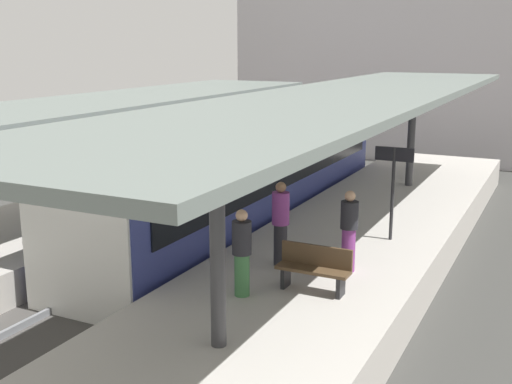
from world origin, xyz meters
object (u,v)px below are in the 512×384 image
Objects in this scene: commuter_train at (248,176)px; passenger_near_bench at (281,222)px; platform_bench at (314,267)px; passenger_far_end at (242,251)px; platform_sign at (394,172)px; passenger_mid_platform at (349,230)px.

passenger_near_bench is at bearing -56.19° from commuter_train.
passenger_far_end is at bearing -143.74° from platform_bench.
passenger_mid_platform is (-0.24, -2.49, -0.75)m from platform_sign.
passenger_far_end is (3.20, -6.54, 0.12)m from commuter_train.
passenger_near_bench is 1.41m from passenger_mid_platform.
commuter_train reaches higher than passenger_mid_platform.
passenger_far_end is (-1.58, -4.60, -0.77)m from platform_sign.
platform_bench is at bearing -53.08° from commuter_train.
passenger_far_end is at bearing -122.41° from passenger_mid_platform.
commuter_train is at bearing 123.81° from passenger_near_bench.
passenger_near_bench is 1.09× the size of passenger_far_end.
passenger_mid_platform is 2.50m from passenger_far_end.
platform_sign is 2.61m from passenger_mid_platform.
commuter_train is at bearing 126.92° from platform_bench.
passenger_near_bench is (-1.15, 1.01, 0.47)m from platform_bench.
commuter_train reaches higher than platform_bench.
passenger_mid_platform is at bearing -44.28° from commuter_train.
platform_sign is 1.24× the size of passenger_near_bench.
platform_bench is at bearing -97.10° from platform_sign.
commuter_train is 8.82× the size of passenger_mid_platform.
commuter_train is at bearing 135.72° from passenger_mid_platform.
passenger_near_bench is 1.83m from passenger_far_end.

